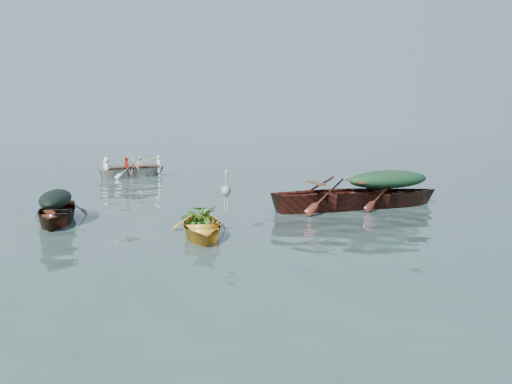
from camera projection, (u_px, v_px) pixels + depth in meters
ground at (261, 223)px, 12.03m from camera, size 140.00×140.00×0.00m
yellow_dinghy at (201, 236)px, 10.72m from camera, size 1.77×3.04×0.75m
dark_covered_boat at (57, 222)px, 12.16m from camera, size 2.10×3.69×0.86m
green_tarp_boat at (387, 206)px, 14.35m from camera, size 4.75×2.76×1.07m
open_wooden_boat at (336, 209)px, 13.85m from camera, size 5.30×3.12×1.23m
rowed_boat at (134, 177)px, 21.46m from camera, size 3.98×3.13×0.92m
dark_tarp_cover at (55, 197)px, 12.07m from camera, size 1.16×2.03×0.40m
green_tarp_cover at (388, 179)px, 14.23m from camera, size 2.61×1.52×0.52m
thwart_benches at (336, 187)px, 13.76m from camera, size 2.70×1.71×0.04m
heron at (226, 197)px, 10.75m from camera, size 0.35×0.45×0.92m
dinghy_weeds at (200, 201)px, 11.16m from camera, size 0.86×1.02×0.60m
rowers at (133, 158)px, 21.33m from camera, size 2.91×2.39×0.76m
oars at (133, 166)px, 21.38m from camera, size 1.90×2.52×0.06m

